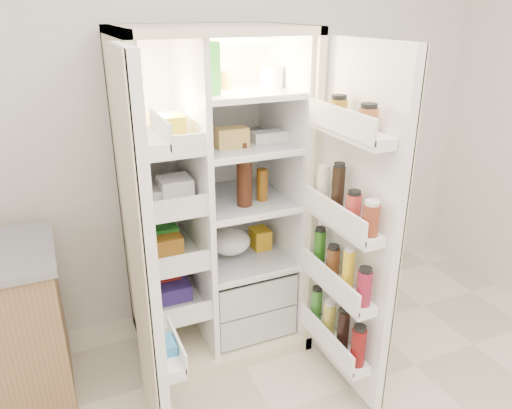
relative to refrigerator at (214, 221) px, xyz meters
name	(u,v)px	position (x,y,z in m)	size (l,w,h in m)	color
wall_back	(195,104)	(0.02, 0.35, 0.61)	(4.00, 0.02, 2.70)	silver
refrigerator	(214,221)	(0.00, 0.00, 0.00)	(0.92, 0.70, 1.80)	beige
freezer_door	(144,264)	(-0.51, -0.60, 0.15)	(0.15, 0.40, 1.72)	white
fridge_door	(354,235)	(0.47, -0.70, 0.13)	(0.17, 0.58, 1.72)	white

